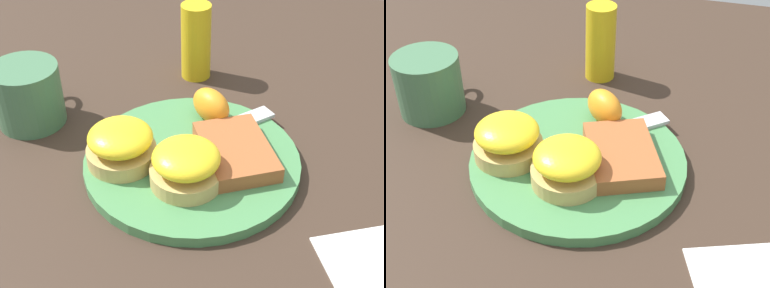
% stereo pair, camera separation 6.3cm
% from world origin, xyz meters
% --- Properties ---
extents(ground_plane, '(1.10, 1.10, 0.00)m').
position_xyz_m(ground_plane, '(0.00, 0.00, 0.00)').
color(ground_plane, '#38281E').
extents(plate, '(0.26, 0.26, 0.01)m').
position_xyz_m(plate, '(0.00, 0.00, 0.01)').
color(plate, '#47844C').
rests_on(plate, ground_plane).
extents(sandwich_benedict_left, '(0.08, 0.08, 0.05)m').
position_xyz_m(sandwich_benedict_left, '(-0.02, 0.08, 0.04)').
color(sandwich_benedict_left, tan).
rests_on(sandwich_benedict_left, plate).
extents(sandwich_benedict_right, '(0.08, 0.08, 0.05)m').
position_xyz_m(sandwich_benedict_right, '(-0.04, -0.00, 0.04)').
color(sandwich_benedict_right, tan).
rests_on(sandwich_benedict_right, plate).
extents(hashbrown_patty, '(0.13, 0.11, 0.02)m').
position_xyz_m(hashbrown_patty, '(0.01, -0.05, 0.02)').
color(hashbrown_patty, '#9D542C').
rests_on(hashbrown_patty, plate).
extents(orange_wedge, '(0.07, 0.07, 0.04)m').
position_xyz_m(orange_wedge, '(0.08, -0.01, 0.04)').
color(orange_wedge, orange).
rests_on(orange_wedge, plate).
extents(fork, '(0.17, 0.20, 0.00)m').
position_xyz_m(fork, '(0.04, -0.01, 0.02)').
color(fork, silver).
rests_on(fork, plate).
extents(cup, '(0.12, 0.09, 0.08)m').
position_xyz_m(cup, '(0.06, 0.23, 0.04)').
color(cup, '#42704C').
rests_on(cup, ground_plane).
extents(napkin, '(0.14, 0.14, 0.00)m').
position_xyz_m(napkin, '(-0.13, -0.21, 0.00)').
color(napkin, white).
rests_on(napkin, ground_plane).
extents(condiment_bottle, '(0.04, 0.04, 0.11)m').
position_xyz_m(condiment_bottle, '(0.21, 0.03, 0.06)').
color(condiment_bottle, gold).
rests_on(condiment_bottle, ground_plane).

